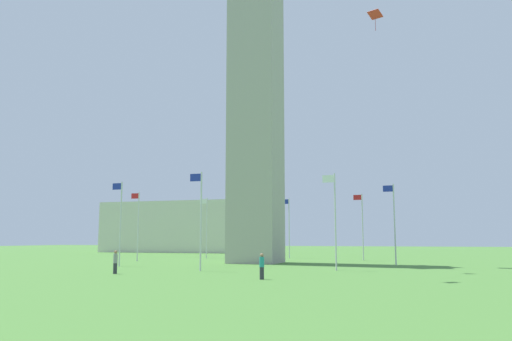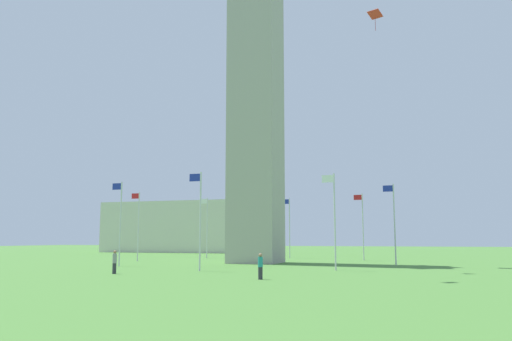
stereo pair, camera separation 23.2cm
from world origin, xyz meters
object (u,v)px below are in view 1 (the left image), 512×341
flagpole_n (138,223)px  flagpole_nw (206,225)px  obelisk_monument (256,53)px  flagpole_e (200,216)px  person_gray_shirt (115,262)px  flagpole_se (335,217)px  distant_building (181,227)px  flagpole_s (394,220)px  person_teal_shirt (262,266)px  flagpole_sw (362,224)px  kite_red_diamond (375,15)px  flagpole_ne (120,220)px  flagpole_w (289,225)px

flagpole_n → flagpole_nw: size_ratio=1.00×
obelisk_monument → flagpole_nw: obelisk_monument is taller
obelisk_monument → flagpole_e: 24.52m
person_gray_shirt → flagpole_se: bearing=-43.7°
flagpole_n → distant_building: (13.78, -39.43, 0.41)m
flagpole_n → flagpole_nw: same height
obelisk_monument → distant_building: (28.72, -39.43, -19.08)m
flagpole_s → person_teal_shirt: size_ratio=4.86×
person_teal_shirt → distant_building: (36.12, -61.01, 4.08)m
flagpole_nw → person_gray_shirt: size_ratio=4.67×
flagpole_sw → kite_red_diamond: kite_red_diamond is taller
flagpole_n → flagpole_s: size_ratio=1.00×
flagpole_ne → flagpole_w: 27.49m
flagpole_sw → flagpole_se: bearing=90.0°
flagpole_n → kite_red_diamond: bearing=178.2°
flagpole_nw → flagpole_n: bearing=67.5°
flagpole_s → flagpole_sw: 11.39m
obelisk_monument → kite_red_diamond: (-13.69, 0.88, 2.37)m
flagpole_se → flagpole_w: size_ratio=1.00×
flagpole_sw → flagpole_nw: same height
flagpole_se → obelisk_monument: bearing=-45.2°
flagpole_w → flagpole_e: bearing=90.0°
flagpole_w → kite_red_diamond: (-13.74, 15.76, 21.86)m
obelisk_monument → distant_building: 52.37m
flagpole_n → flagpole_s: same height
flagpole_n → flagpole_e: same height
obelisk_monument → person_teal_shirt: size_ratio=28.35×
flagpole_nw → kite_red_diamond: 34.60m
flagpole_w → flagpole_nw: (10.52, 4.36, 0.00)m
flagpole_w → obelisk_monument: bearing=90.2°
kite_red_diamond → flagpole_ne: bearing=21.7°
flagpole_n → flagpole_sw: 27.49m
flagpole_sw → kite_red_diamond: (-3.22, 11.40, 21.86)m
flagpole_nw → person_gray_shirt: bearing=100.8°
kite_red_diamond → flagpole_sw: bearing=-74.2°
flagpole_s → flagpole_w: (14.88, -14.88, 0.00)m
flagpole_ne → kite_red_diamond: size_ratio=3.94×
flagpole_se → person_teal_shirt: flagpole_se is taller
distant_building → flagpole_se: bearing=128.1°
flagpole_e → flagpole_nw: 27.49m
flagpole_ne → person_teal_shirt: bearing=148.4°
flagpole_sw → person_teal_shirt: (3.06, 32.10, -3.67)m
person_teal_shirt → flagpole_e: bearing=-2.6°
flagpole_nw → distant_building: (18.14, -28.91, 0.41)m
flagpole_sw → distant_building: 48.69m
flagpole_w → person_teal_shirt: flagpole_w is taller
flagpole_e → flagpole_sw: 27.49m
flagpole_n → distant_building: bearing=-70.7°
flagpole_e → flagpole_nw: same height
flagpole_ne → flagpole_w: bearing=-112.5°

